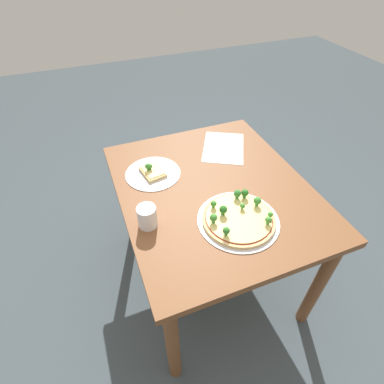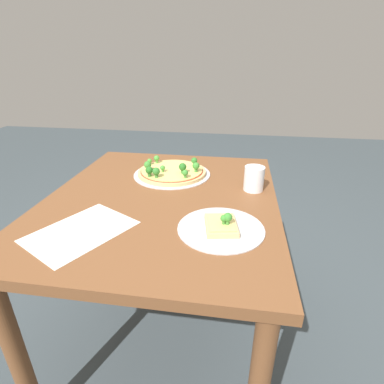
{
  "view_description": "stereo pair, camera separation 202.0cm",
  "coord_description": "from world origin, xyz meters",
  "px_view_note": "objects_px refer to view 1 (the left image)",
  "views": [
    {
      "loc": [
        0.95,
        -0.48,
        1.68
      ],
      "look_at": [
        0.02,
        -0.12,
        0.75
      ],
      "focal_mm": 28.0,
      "sensor_mm": 36.0,
      "label": 1
    },
    {
      "loc": [
        -1.01,
        -0.27,
        1.24
      ],
      "look_at": [
        0.02,
        -0.12,
        0.75
      ],
      "focal_mm": 28.0,
      "sensor_mm": 36.0,
      "label": 2
    }
  ],
  "objects_px": {
    "pizza_tray_slice": "(153,172)",
    "drinking_cup": "(147,217)",
    "dining_table": "(213,203)",
    "pizza_tray_whole": "(238,218)"
  },
  "relations": [
    {
      "from": "pizza_tray_slice",
      "to": "drinking_cup",
      "type": "height_order",
      "value": "drinking_cup"
    },
    {
      "from": "pizza_tray_slice",
      "to": "dining_table",
      "type": "bearing_deg",
      "value": 50.23
    },
    {
      "from": "drinking_cup",
      "to": "dining_table",
      "type": "bearing_deg",
      "value": 108.35
    },
    {
      "from": "dining_table",
      "to": "pizza_tray_slice",
      "type": "distance_m",
      "value": 0.33
    },
    {
      "from": "pizza_tray_slice",
      "to": "drinking_cup",
      "type": "distance_m",
      "value": 0.34
    },
    {
      "from": "dining_table",
      "to": "drinking_cup",
      "type": "height_order",
      "value": "drinking_cup"
    },
    {
      "from": "pizza_tray_slice",
      "to": "drinking_cup",
      "type": "xyz_separation_m",
      "value": [
        0.32,
        -0.11,
        0.04
      ]
    },
    {
      "from": "pizza_tray_slice",
      "to": "drinking_cup",
      "type": "bearing_deg",
      "value": -18.91
    },
    {
      "from": "pizza_tray_whole",
      "to": "drinking_cup",
      "type": "height_order",
      "value": "drinking_cup"
    },
    {
      "from": "pizza_tray_whole",
      "to": "pizza_tray_slice",
      "type": "relative_size",
      "value": 1.27
    }
  ]
}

